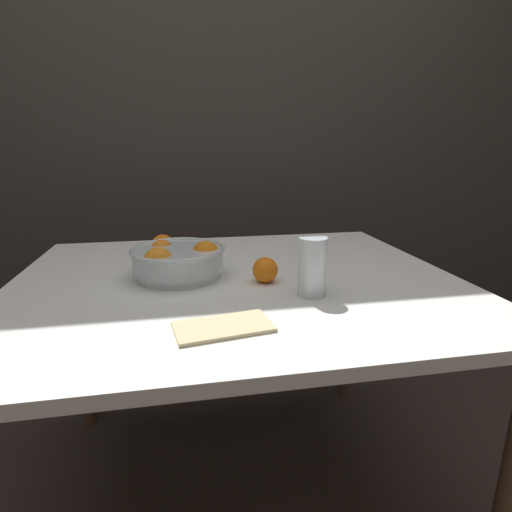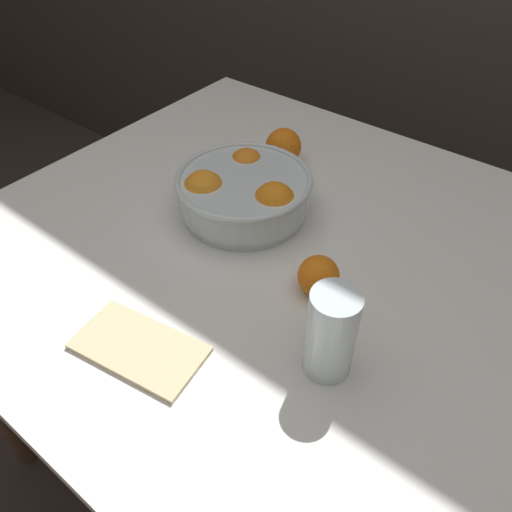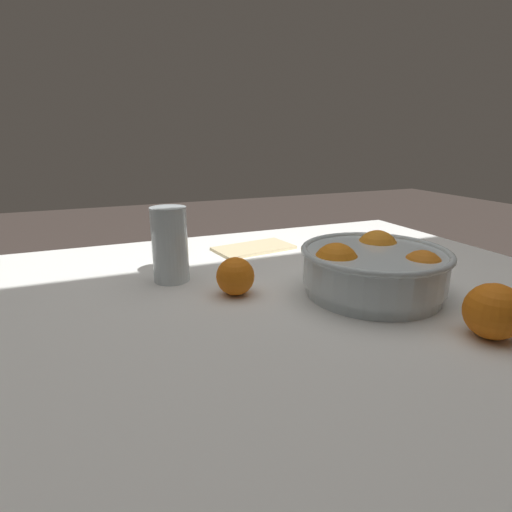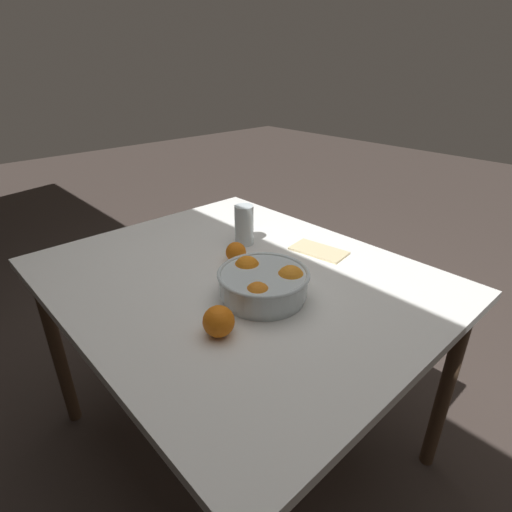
# 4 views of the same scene
# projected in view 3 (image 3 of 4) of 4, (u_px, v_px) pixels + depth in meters

# --- Properties ---
(dining_table) EXTENTS (1.25, 1.04, 0.76)m
(dining_table) POSITION_uv_depth(u_px,v_px,m) (284.00, 338.00, 0.73)
(dining_table) COLOR white
(dining_table) RESTS_ON ground_plane
(fruit_bowl) EXTENTS (0.27, 0.27, 0.10)m
(fruit_bowl) POSITION_uv_depth(u_px,v_px,m) (374.00, 268.00, 0.73)
(fruit_bowl) COLOR silver
(fruit_bowl) RESTS_ON dining_table
(juice_glass) EXTENTS (0.07, 0.07, 0.15)m
(juice_glass) POSITION_uv_depth(u_px,v_px,m) (170.00, 248.00, 0.79)
(juice_glass) COLOR #F4A314
(juice_glass) RESTS_ON dining_table
(orange_loose_near_bowl) EXTENTS (0.07, 0.07, 0.07)m
(orange_loose_near_bowl) POSITION_uv_depth(u_px,v_px,m) (235.00, 276.00, 0.73)
(orange_loose_near_bowl) COLOR orange
(orange_loose_near_bowl) RESTS_ON dining_table
(orange_loose_front) EXTENTS (0.08, 0.08, 0.08)m
(orange_loose_front) POSITION_uv_depth(u_px,v_px,m) (493.00, 311.00, 0.57)
(orange_loose_front) COLOR orange
(orange_loose_front) RESTS_ON dining_table
(napkin) EXTENTS (0.21, 0.14, 0.01)m
(napkin) POSITION_uv_depth(u_px,v_px,m) (254.00, 248.00, 1.03)
(napkin) COLOR beige
(napkin) RESTS_ON dining_table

